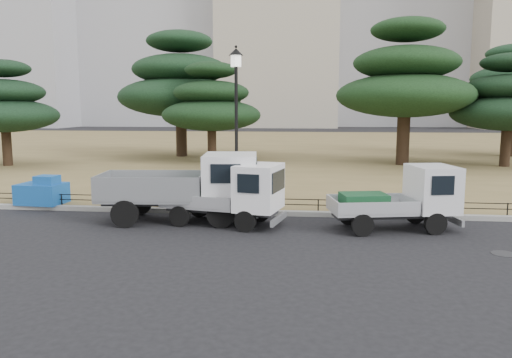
# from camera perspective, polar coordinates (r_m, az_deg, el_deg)

# --- Properties ---
(ground) EXTENTS (220.00, 220.00, 0.00)m
(ground) POSITION_cam_1_polar(r_m,az_deg,el_deg) (14.24, -0.93, -6.32)
(ground) COLOR black
(lawn) EXTENTS (120.00, 56.00, 0.15)m
(lawn) POSITION_cam_1_polar(r_m,az_deg,el_deg) (44.44, 4.23, 3.61)
(lawn) COLOR olive
(lawn) RESTS_ON ground
(curb) EXTENTS (120.00, 0.25, 0.16)m
(curb) POSITION_cam_1_polar(r_m,az_deg,el_deg) (16.73, 0.24, -3.85)
(curb) COLOR gray
(curb) RESTS_ON ground
(truck_large) EXTENTS (5.05, 2.42, 2.13)m
(truck_large) POSITION_cam_1_polar(r_m,az_deg,el_deg) (15.78, -7.67, -0.58)
(truck_large) COLOR black
(truck_large) RESTS_ON ground
(truck_kei_front) EXTENTS (3.81, 2.20, 1.90)m
(truck_kei_front) POSITION_cam_1_polar(r_m,az_deg,el_deg) (15.17, -2.84, -1.79)
(truck_kei_front) COLOR black
(truck_kei_front) RESTS_ON ground
(truck_kei_rear) EXTENTS (3.82, 2.20, 1.88)m
(truck_kei_rear) POSITION_cam_1_polar(r_m,az_deg,el_deg) (15.23, 16.40, -2.10)
(truck_kei_rear) COLOR black
(truck_kei_rear) RESTS_ON ground
(street_lamp) EXTENTS (0.48, 0.48, 5.34)m
(street_lamp) POSITION_cam_1_polar(r_m,az_deg,el_deg) (16.77, -2.27, 8.83)
(street_lamp) COLOR black
(street_lamp) RESTS_ON lawn
(pipe_fence) EXTENTS (38.00, 0.04, 0.40)m
(pipe_fence) POSITION_cam_1_polar(r_m,az_deg,el_deg) (16.81, 0.29, -2.55)
(pipe_fence) COLOR black
(pipe_fence) RESTS_ON lawn
(tarp_pile) EXTENTS (1.63, 1.24, 1.04)m
(tarp_pile) POSITION_cam_1_polar(r_m,az_deg,el_deg) (19.40, -23.22, -1.40)
(tarp_pile) COLOR #175AB4
(tarp_pile) RESTS_ON lawn
(manhole) EXTENTS (0.60, 0.60, 0.01)m
(manhole) POSITION_cam_1_polar(r_m,az_deg,el_deg) (13.79, 26.47, -7.65)
(manhole) COLOR #2D2D30
(manhole) RESTS_ON ground
(pine_west_far) EXTENTS (6.14, 6.14, 6.20)m
(pine_west_far) POSITION_cam_1_polar(r_m,az_deg,el_deg) (33.06, -26.85, 7.56)
(pine_west_far) COLOR black
(pine_west_far) RESTS_ON lawn
(pine_west_near) EXTENTS (8.71, 8.71, 8.70)m
(pine_west_near) POSITION_cam_1_polar(r_m,az_deg,el_deg) (35.88, -8.64, 10.61)
(pine_west_near) COLOR black
(pine_west_near) RESTS_ON lawn
(pine_center_left) EXTENTS (6.11, 6.11, 6.21)m
(pine_center_left) POSITION_cam_1_polar(r_m,az_deg,el_deg) (31.12, -5.11, 8.42)
(pine_center_left) COLOR black
(pine_center_left) RESTS_ON lawn
(pine_center_right) EXTENTS (8.13, 8.13, 8.63)m
(pine_center_right) POSITION_cam_1_polar(r_m,az_deg,el_deg) (31.38, 16.71, 10.70)
(pine_center_right) COLOR black
(pine_center_right) RESTS_ON lawn
(pine_east_near) EXTENTS (6.46, 6.46, 6.53)m
(pine_east_near) POSITION_cam_1_polar(r_m,az_deg,el_deg) (32.59, 26.91, 7.89)
(pine_east_near) COLOR black
(pine_east_near) RESTS_ON lawn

